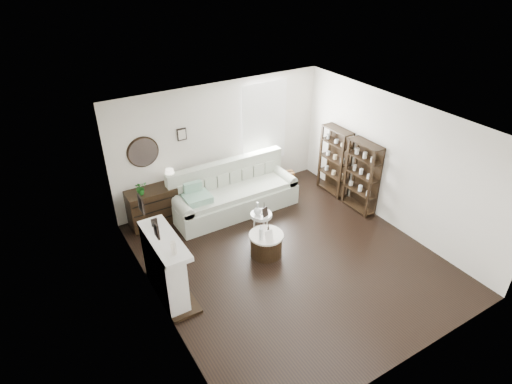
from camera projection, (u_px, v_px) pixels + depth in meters
room at (250, 126)px, 9.64m from camera, size 5.50×5.50×5.50m
fireplace at (166, 269)px, 7.05m from camera, size 0.50×1.40×1.84m
shelf_unit_far at (335, 161)px, 9.91m from camera, size 0.30×0.80×1.60m
shelf_unit_near at (362, 177)px, 9.25m from camera, size 0.30×0.80×1.60m
sofa at (233, 195)px, 9.45m from camera, size 2.78×0.96×1.08m
quilt at (197, 198)px, 8.81m from camera, size 0.56×0.47×0.14m
suitcase at (281, 181)px, 10.32m from camera, size 0.65×0.35×0.41m
dresser at (157, 205)px, 9.00m from camera, size 1.20×0.52×0.80m
table_lamp at (170, 177)px, 8.86m from camera, size 0.24×0.24×0.36m
potted_plant at (141, 188)px, 8.55m from camera, size 0.29×0.26×0.28m
drum_table at (266, 244)px, 8.13m from camera, size 0.66×0.66×0.46m
pedestal_table at (261, 216)px, 8.52m from camera, size 0.44×0.44×0.53m
eiffel_drum at (268, 228)px, 8.03m from camera, size 0.12×0.12×0.20m
bottle_drum at (261, 232)px, 7.81m from camera, size 0.07×0.07×0.31m
card_frame_drum at (269, 235)px, 7.83m from camera, size 0.15×0.06×0.20m
eiffel_ped at (264, 208)px, 8.51m from camera, size 0.15×0.15×0.20m
flask_ped at (257, 208)px, 8.41m from camera, size 0.15×0.15×0.28m
card_frame_ped at (265, 212)px, 8.38m from camera, size 0.15×0.09×0.19m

